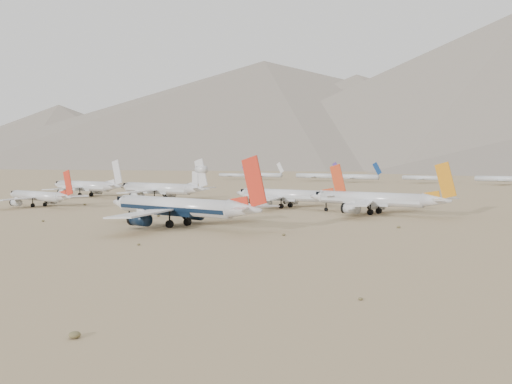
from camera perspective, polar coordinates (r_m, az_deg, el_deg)
ground at (r=140.02m, az=-5.77°, el=-3.64°), size 7000.00×7000.00×0.00m
main_airliner at (r=143.47m, az=-7.55°, el=-1.54°), size 50.21×49.04×17.72m
second_airliner at (r=219.81m, az=-20.80°, el=-0.42°), size 38.33×37.46×13.59m
row2_gold_tail at (r=180.00m, az=11.95°, el=-0.76°), size 45.92×44.91×16.35m
row2_orange_tail at (r=201.01m, az=3.12°, el=-0.36°), size 43.75×42.80×15.61m
row2_white_trijet at (r=243.04m, az=-9.39°, el=0.36°), size 49.88×48.75×17.68m
row2_white_twin at (r=277.34m, az=-16.61°, el=0.55°), size 48.76×47.71×17.42m
desert_scrub at (r=145.95m, az=-20.11°, el=-3.43°), size 219.83×121.67×0.63m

